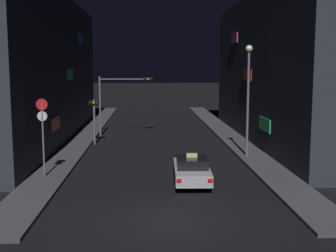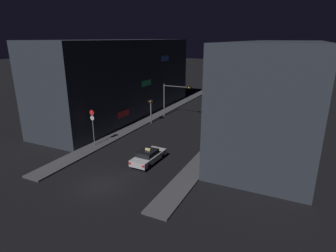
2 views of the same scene
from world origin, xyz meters
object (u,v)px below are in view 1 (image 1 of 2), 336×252
object	(u,v)px
traffic_light_overhead	(120,93)
sign_pole_left	(43,130)
traffic_light_left_kerb	(94,112)
street_lamp_near_block	(248,84)
taxi	(192,170)

from	to	relation	value
traffic_light_overhead	sign_pole_left	bearing A→B (deg)	-101.93
traffic_light_left_kerb	street_lamp_near_block	xyz separation A→B (m)	(10.87, -5.78, 2.40)
traffic_light_left_kerb	taxi	bearing A→B (deg)	-61.96
traffic_light_left_kerb	sign_pole_left	distance (m)	11.12
traffic_light_overhead	street_lamp_near_block	world-z (taller)	street_lamp_near_block
traffic_light_left_kerb	street_lamp_near_block	size ratio (longest dim) A/B	0.48
sign_pole_left	street_lamp_near_block	bearing A→B (deg)	23.08
traffic_light_overhead	sign_pole_left	distance (m)	15.77
traffic_light_overhead	sign_pole_left	world-z (taller)	traffic_light_overhead
taxi	traffic_light_left_kerb	distance (m)	13.96
sign_pole_left	street_lamp_near_block	size ratio (longest dim) A/B	0.58
taxi	sign_pole_left	xyz separation A→B (m)	(-7.93, 1.19, 2.00)
taxi	traffic_light_overhead	bearing A→B (deg)	105.77
sign_pole_left	street_lamp_near_block	world-z (taller)	street_lamp_near_block
traffic_light_left_kerb	street_lamp_near_block	bearing A→B (deg)	-28.02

